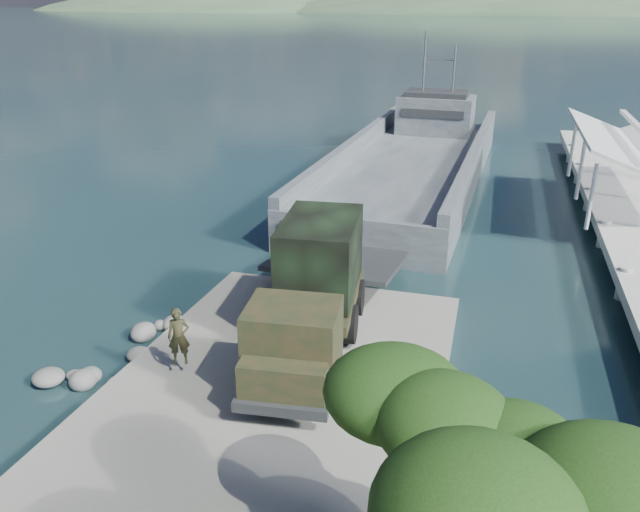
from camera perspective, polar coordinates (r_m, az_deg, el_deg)
The scene contains 8 objects.
ground at distance 20.10m, azimuth -3.74°, elevation -12.28°, with size 1400.00×1400.00×0.00m, color #19323C.
boat_ramp at distance 19.19m, azimuth -4.76°, elevation -13.29°, with size 10.00×18.00×0.50m, color gray.
shoreline_rocks at distance 22.99m, azimuth -18.25°, elevation -8.63°, with size 3.20×5.60×0.90m, color #5E5E5B, non-canonical shape.
distant_headlands at distance 577.33m, azimuth 21.35°, elevation 19.99°, with size 1000.00×240.00×48.00m, color #345133, non-canonical shape.
pier at distance 36.42m, azimuth 26.65°, elevation 4.40°, with size 6.40×44.00×6.10m.
landing_craft at distance 41.85m, azimuth 8.32°, elevation 7.57°, with size 9.88×33.75×9.92m.
military_truck at distance 20.52m, azimuth -0.72°, elevation -3.35°, with size 3.55×8.89×4.02m.
soldier at distance 20.00m, azimuth -12.70°, elevation -8.17°, with size 0.68×0.45×1.87m, color black.
Camera 1 is at (5.66, -15.51, 11.46)m, focal length 35.00 mm.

